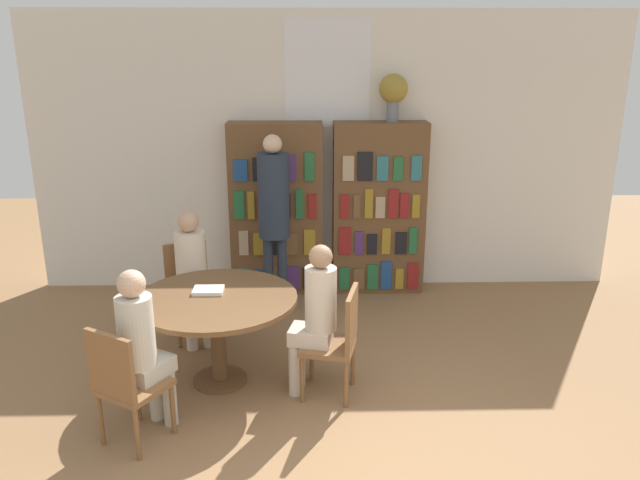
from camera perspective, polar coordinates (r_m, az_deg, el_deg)
The scene contains 13 objects.
wall_back at distance 6.86m, azimuth 0.66°, elevation 7.90°, with size 6.40×0.07×3.00m.
bookshelf_left at distance 6.79m, azimuth -4.02°, elevation 2.81°, with size 1.00×0.34×1.87m.
bookshelf_right at distance 6.83m, azimuth 5.38°, elevation 2.85°, with size 1.00×0.34×1.87m.
flower_vase at distance 6.65m, azimuth 6.72°, elevation 13.37°, with size 0.30×0.30×0.49m.
reading_table at distance 5.03m, azimuth -9.44°, elevation -6.34°, with size 1.29×1.29×0.75m.
chair_near_camera at distance 4.47m, azimuth -17.42°, elevation -12.28°, with size 0.55×0.55×0.88m.
chair_left_side at distance 5.97m, azimuth -11.86°, elevation -4.10°, with size 0.52×0.52×0.88m.
chair_far_side at distance 4.85m, azimuth 1.68°, elevation -8.95°, with size 0.48×0.48×0.88m.
seated_reader_left at distance 5.73m, azimuth -11.60°, elevation -2.68°, with size 0.38×0.41×1.24m.
seated_reader_right at distance 4.79m, azimuth -0.47°, elevation -6.61°, with size 0.38×0.31×1.23m.
seated_reader_back at distance 4.48m, azimuth -15.97°, elevation -9.02°, with size 0.38×0.40×1.24m.
librarian_standing at distance 6.26m, azimuth -4.23°, elevation 3.32°, with size 0.32×0.59×1.81m.
open_book_on_table at distance 5.08m, azimuth -10.18°, elevation -4.56°, with size 0.24×0.18×0.03m.
Camera 1 is at (-0.24, -3.04, 2.64)m, focal length 35.00 mm.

